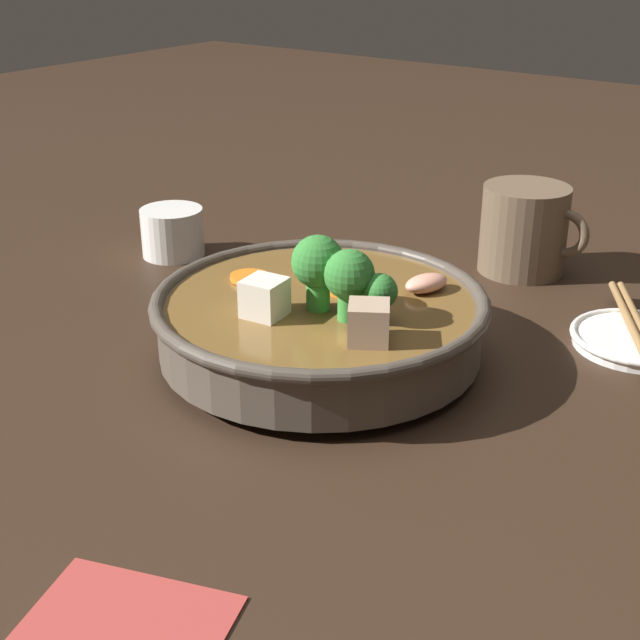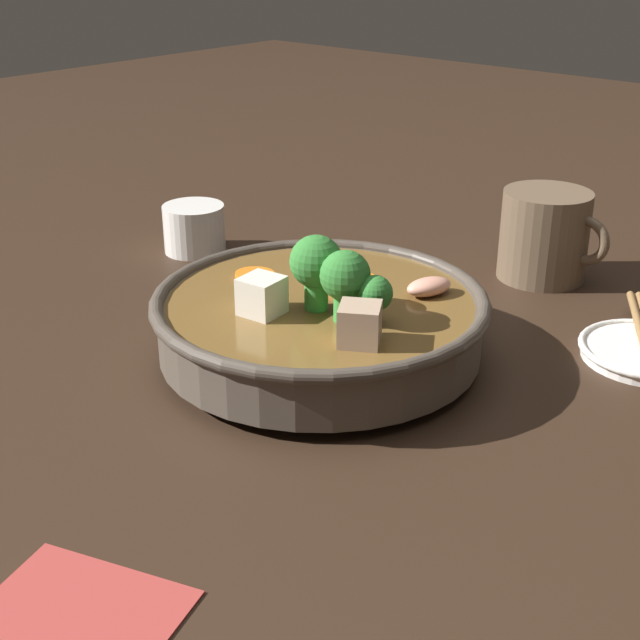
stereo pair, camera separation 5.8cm
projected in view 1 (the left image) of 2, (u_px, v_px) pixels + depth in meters
name	position (u px, v px, depth m)	size (l,w,h in m)	color
ground_plane	(320.00, 359.00, 0.76)	(3.00, 3.00, 0.00)	black
stirfry_bowl	(321.00, 318.00, 0.75)	(0.28, 0.28, 0.12)	#51473D
side_saucer	(636.00, 339.00, 0.78)	(0.11, 0.11, 0.01)	white
tea_cup	(172.00, 232.00, 0.99)	(0.07, 0.07, 0.05)	white
dark_mug	(525.00, 229.00, 0.93)	(0.12, 0.09, 0.09)	brown
napkin	(126.00, 623.00, 0.48)	(0.13, 0.11, 0.00)	#A33833
chopsticks_pair	(638.00, 330.00, 0.78)	(0.12, 0.19, 0.01)	olive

